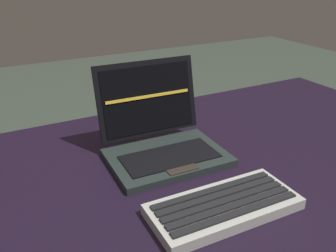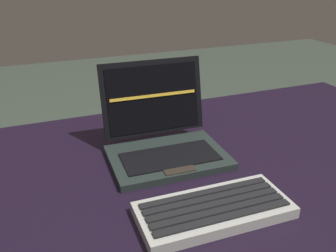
{
  "view_description": "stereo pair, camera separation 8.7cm",
  "coord_description": "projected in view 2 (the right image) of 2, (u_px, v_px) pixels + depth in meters",
  "views": [
    {
      "loc": [
        -0.46,
        -0.69,
        1.17
      ],
      "look_at": [
        -0.09,
        0.01,
        0.8
      ],
      "focal_mm": 38.77,
      "sensor_mm": 36.0,
      "label": 1
    },
    {
      "loc": [
        -0.38,
        -0.73,
        1.17
      ],
      "look_at": [
        -0.09,
        0.01,
        0.8
      ],
      "focal_mm": 38.77,
      "sensor_mm": 36.0,
      "label": 2
    }
  ],
  "objects": [
    {
      "name": "laptop_front",
      "position": [
        163.0,
        138.0,
        0.94
      ],
      "size": [
        0.3,
        0.26,
        0.23
      ],
      "color": "#242E2B",
      "rests_on": "desk"
    },
    {
      "name": "desk",
      "position": [
        200.0,
        185.0,
        0.97
      ],
      "size": [
        1.54,
        0.8,
        0.7
      ],
      "color": "black",
      "rests_on": "ground"
    },
    {
      "name": "external_keyboard",
      "position": [
        214.0,
        210.0,
        0.72
      ],
      "size": [
        0.31,
        0.14,
        0.03
      ],
      "color": "beige",
      "rests_on": "desk"
    }
  ]
}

